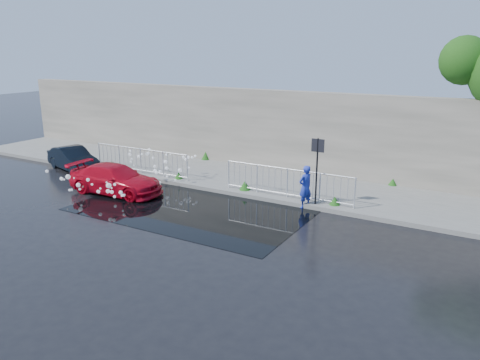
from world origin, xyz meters
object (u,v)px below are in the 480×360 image
object	(u,v)px
sign_post	(317,161)
red_car	(116,179)
dark_car	(73,159)
person	(305,187)

from	to	relation	value
sign_post	red_car	bearing A→B (deg)	-163.60
dark_car	person	size ratio (longest dim) A/B	2.13
red_car	dark_car	world-z (taller)	red_car
red_car	person	distance (m)	7.28
sign_post	dark_car	bearing A→B (deg)	-177.54
sign_post	red_car	world-z (taller)	sign_post
sign_post	person	size ratio (longest dim) A/B	1.64
person	red_car	bearing A→B (deg)	-49.43
sign_post	person	distance (m)	1.03
red_car	dark_car	distance (m)	4.60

